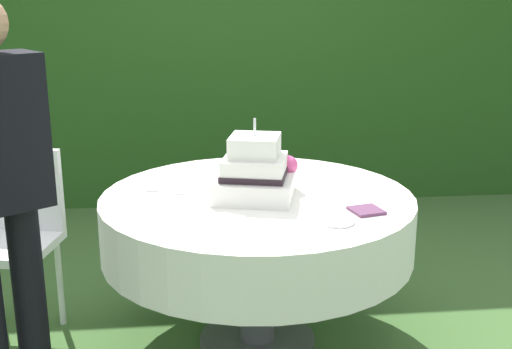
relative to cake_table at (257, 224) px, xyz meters
The scene contains 10 objects.
ground_plane 0.59m from the cake_table, ahead, with size 20.00×20.00×0.00m, color #3D602D.
foliage_hedge 2.48m from the cake_table, 90.00° to the left, with size 5.76×0.52×2.83m, color #234C19.
cake_table is the anchor object (origin of this frame).
wedding_cake 0.25m from the cake_table, 108.50° to the right, with size 0.41×0.41×0.35m.
serving_plate_near 0.50m from the cake_table, 55.00° to the right, with size 0.13×0.13×0.01m, color white.
serving_plate_far 0.51m from the cake_table, 162.74° to the left, with size 0.10×0.10×0.01m, color white.
serving_plate_left 0.58m from the cake_table, 71.13° to the left, with size 0.14×0.14×0.01m, color white.
serving_plate_right 0.36m from the cake_table, 161.66° to the left, with size 0.15×0.15×0.01m, color white.
napkin_stack 0.52m from the cake_table, 33.14° to the right, with size 0.12×0.12×0.01m, color #603856.
garden_chair 1.14m from the cake_table, 168.83° to the left, with size 0.48×0.48×0.89m.
Camera 1 is at (-0.29, -2.75, 1.60)m, focal length 45.72 mm.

